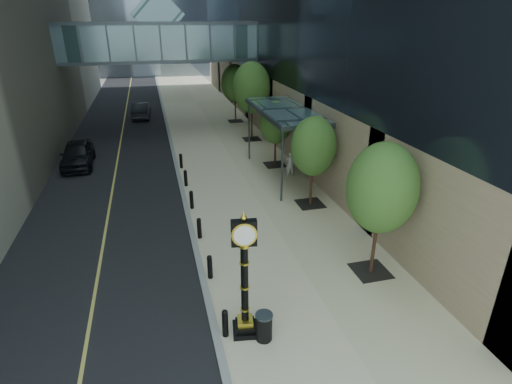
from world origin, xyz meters
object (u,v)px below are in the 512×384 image
street_clock (245,285)px  car_near (77,154)px  trash_bin (264,327)px  car_far (141,110)px  pedestrian (290,164)px

street_clock → car_near: (-7.42, 18.40, -1.05)m
trash_bin → car_far: 32.68m
car_near → car_far: bearing=71.1°
trash_bin → pedestrian: 14.24m
pedestrian → car_near: pedestrian is taller
street_clock → car_near: 19.87m
street_clock → pedestrian: (5.93, 12.71, -1.03)m
street_clock → pedestrian: 14.07m
car_near → trash_bin: bearing=-69.0°
pedestrian → trash_bin: bearing=74.2°
pedestrian → car_near: size_ratio=0.34×
trash_bin → pedestrian: pedestrian is taller
car_near → car_far: car_near is taller
street_clock → trash_bin: bearing=-32.5°
street_clock → pedestrian: bearing=74.2°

